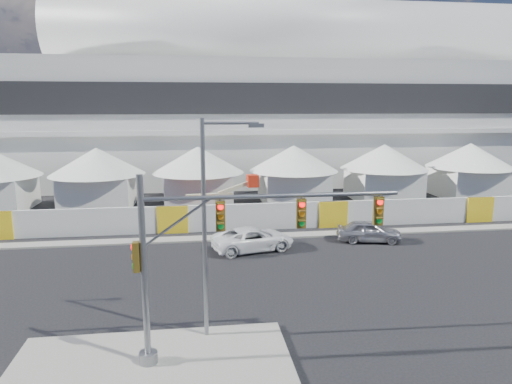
{
  "coord_description": "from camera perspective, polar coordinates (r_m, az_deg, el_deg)",
  "views": [
    {
      "loc": [
        -4.29,
        -18.12,
        9.24
      ],
      "look_at": [
        -0.5,
        10.0,
        3.75
      ],
      "focal_mm": 32.0,
      "sensor_mm": 36.0,
      "label": 1
    }
  ],
  "objects": [
    {
      "name": "ground",
      "position": [
        20.79,
        5.24,
        -15.49
      ],
      "size": [
        160.0,
        160.0,
        0.0
      ],
      "primitive_type": "plane",
      "color": "black",
      "rests_on": "ground"
    },
    {
      "name": "median_island",
      "position": [
        17.77,
        -12.89,
        -20.41
      ],
      "size": [
        10.0,
        5.0,
        0.15
      ],
      "primitive_type": "cube",
      "color": "gray",
      "rests_on": "ground"
    },
    {
      "name": "stadium",
      "position": [
        61.03,
        4.7,
        11.12
      ],
      "size": [
        80.0,
        24.8,
        21.98
      ],
      "color": "silver",
      "rests_on": "ground"
    },
    {
      "name": "tent_row",
      "position": [
        42.83,
        -1.19,
        2.78
      ],
      "size": [
        53.4,
        8.4,
        5.4
      ],
      "color": "white",
      "rests_on": "ground"
    },
    {
      "name": "hoarding_fence",
      "position": [
        35.19,
        9.56,
        -2.75
      ],
      "size": [
        70.0,
        0.25,
        2.0
      ],
      "primitive_type": "cube",
      "color": "silver",
      "rests_on": "ground"
    },
    {
      "name": "sedan_silver",
      "position": [
        32.06,
        13.94,
        -4.77
      ],
      "size": [
        2.57,
        4.56,
        1.47
      ],
      "primitive_type": "imported",
      "rotation": [
        0.0,
        0.0,
        1.37
      ],
      "color": "#A4A4A8",
      "rests_on": "ground"
    },
    {
      "name": "pickup_curb",
      "position": [
        29.37,
        -0.38,
        -5.88
      ],
      "size": [
        3.66,
        5.73,
        1.47
      ],
      "primitive_type": "imported",
      "rotation": [
        0.0,
        0.0,
        1.82
      ],
      "color": "white",
      "rests_on": "ground"
    },
    {
      "name": "traffic_mast",
      "position": [
        16.12,
        -6.48,
        -8.2
      ],
      "size": [
        9.34,
        0.66,
        6.81
      ],
      "color": "gray",
      "rests_on": "median_island"
    },
    {
      "name": "streetlight_median",
      "position": [
        17.5,
        -5.77,
        -2.86
      ],
      "size": [
        2.38,
        0.24,
        8.59
      ],
      "color": "gray",
      "rests_on": "median_island"
    },
    {
      "name": "boom_lift",
      "position": [
        36.91,
        -6.61,
        -2.09
      ],
      "size": [
        7.09,
        1.92,
        3.57
      ],
      "rotation": [
        0.0,
        0.0,
        0.09
      ],
      "color": "red",
      "rests_on": "ground"
    }
  ]
}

